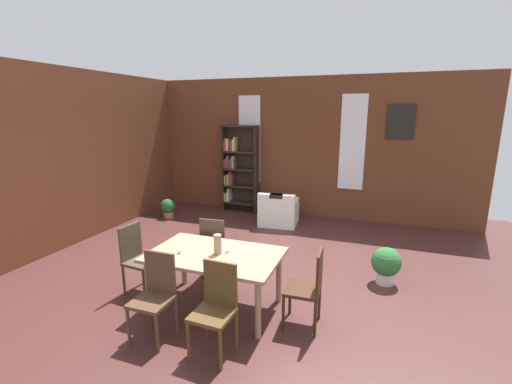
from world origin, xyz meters
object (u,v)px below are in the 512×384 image
(dining_chair_far_left, at_px, (215,245))
(armchair_white, at_px, (279,212))
(bookshelf_tall, at_px, (238,168))
(dining_chair_near_right, at_px, (216,305))
(potted_plant_by_shelf, at_px, (386,264))
(dining_table, at_px, (215,259))
(dining_chair_head_left, at_px, (138,256))
(dining_chair_head_right, at_px, (309,286))
(dining_chair_near_left, at_px, (155,293))
(vase_on_table, at_px, (218,244))
(potted_plant_corner, at_px, (168,208))

(dining_chair_far_left, bearing_deg, armchair_white, 86.35)
(bookshelf_tall, relative_size, armchair_white, 2.44)
(dining_chair_near_right, relative_size, potted_plant_by_shelf, 1.74)
(dining_chair_far_left, distance_m, bookshelf_tall, 3.70)
(bookshelf_tall, xyz_separation_m, armchair_white, (1.27, -0.72, -0.82))
(dining_table, height_order, armchair_white, armchair_white)
(dining_chair_near_right, bearing_deg, dining_chair_head_left, 154.61)
(dining_chair_head_right, bearing_deg, dining_chair_near_left, -154.70)
(dining_chair_far_left, xyz_separation_m, bookshelf_tall, (-1.10, 3.48, 0.59))
(bookshelf_tall, relative_size, potted_plant_by_shelf, 3.91)
(dining_chair_head_right, bearing_deg, bookshelf_tall, 122.16)
(dining_chair_head_left, height_order, potted_plant_by_shelf, dining_chair_head_left)
(dining_chair_head_right, xyz_separation_m, dining_chair_near_right, (-0.82, -0.73, 0.00))
(dining_chair_near_right, bearing_deg, vase_on_table, 114.02)
(dining_chair_head_left, distance_m, potted_plant_by_shelf, 3.53)
(dining_chair_head_right, height_order, potted_plant_by_shelf, dining_chair_head_right)
(bookshelf_tall, bearing_deg, potted_plant_corner, -139.20)
(dining_table, bearing_deg, dining_chair_near_right, -63.21)
(dining_table, xyz_separation_m, vase_on_table, (0.04, 0.00, 0.21))
(potted_plant_corner, bearing_deg, potted_plant_by_shelf, -19.07)
(dining_chair_near_left, height_order, armchair_white, dining_chair_near_left)
(dining_chair_far_left, height_order, dining_chair_head_right, same)
(armchair_white, bearing_deg, potted_plant_corner, -170.71)
(vase_on_table, relative_size, dining_chair_near_left, 0.26)
(dining_table, xyz_separation_m, armchair_white, (-0.19, 3.50, -0.38))
(dining_table, height_order, dining_chair_head_right, dining_chair_head_right)
(dining_table, bearing_deg, vase_on_table, 0.00)
(dining_chair_near_left, distance_m, armchair_white, 4.24)
(dining_table, distance_m, dining_chair_near_left, 0.83)
(dining_chair_near_left, distance_m, dining_chair_near_right, 0.74)
(vase_on_table, bearing_deg, dining_chair_head_right, 0.15)
(bookshelf_tall, xyz_separation_m, potted_plant_by_shelf, (3.50, -2.81, -0.79))
(armchair_white, relative_size, potted_plant_corner, 1.93)
(dining_table, distance_m, dining_chair_near_right, 0.83)
(dining_table, relative_size, dining_chair_near_left, 1.72)
(dining_table, distance_m, potted_plant_by_shelf, 2.50)
(dining_chair_head_left, distance_m, dining_chair_near_left, 1.10)
(armchair_white, bearing_deg, dining_chair_head_left, -106.03)
(dining_chair_far_left, relative_size, dining_chair_near_left, 1.00)
(dining_table, relative_size, armchair_white, 1.86)
(dining_chair_head_right, height_order, dining_chair_near_right, same)
(dining_table, relative_size, potted_plant_by_shelf, 2.99)
(vase_on_table, xyz_separation_m, dining_chair_near_right, (0.33, -0.73, -0.35))
(dining_table, relative_size, dining_chair_near_right, 1.72)
(dining_table, xyz_separation_m, potted_plant_corner, (-2.78, 3.07, -0.41))
(dining_chair_near_left, bearing_deg, dining_chair_far_left, 89.82)
(potted_plant_corner, bearing_deg, vase_on_table, -47.43)
(dining_table, distance_m, dining_chair_head_left, 1.20)
(dining_chair_head_right, xyz_separation_m, potted_plant_by_shelf, (0.86, 1.40, -0.21))
(potted_plant_by_shelf, bearing_deg, potted_plant_corner, 160.93)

